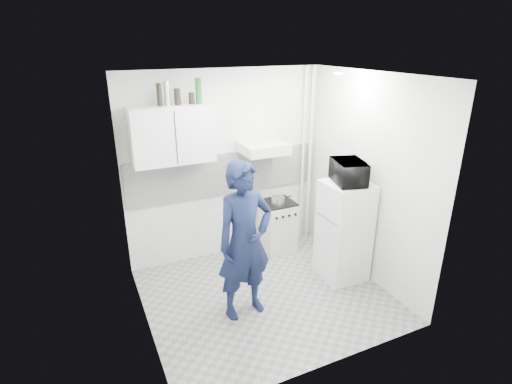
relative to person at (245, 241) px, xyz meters
name	(u,v)px	position (x,y,z in m)	size (l,w,h in m)	color
floor	(266,295)	(0.34, 0.16, -0.90)	(2.80, 2.80, 0.00)	gray
ceiling	(268,75)	(0.34, 0.16, 1.70)	(2.80, 2.80, 0.00)	white
wall_back	(226,166)	(0.34, 1.41, 0.40)	(2.80, 2.80, 0.00)	white
wall_left	(137,219)	(-1.06, 0.16, 0.40)	(2.60, 2.60, 0.00)	white
wall_right	(367,179)	(1.74, 0.16, 0.40)	(2.60, 2.60, 0.00)	white
person	(245,241)	(0.00, 0.00, 0.00)	(0.66, 0.43, 1.80)	#101834
stove	(278,226)	(1.04, 1.16, -0.54)	(0.45, 0.45, 0.72)	beige
fridge	(344,231)	(1.44, 0.15, -0.25)	(0.54, 0.54, 1.30)	silver
stove_top	(279,203)	(1.04, 1.16, -0.17)	(0.43, 0.43, 0.03)	black
saucepan	(278,200)	(0.99, 1.09, -0.10)	(0.19, 0.19, 0.11)	silver
microwave	(349,172)	(1.44, 0.15, 0.54)	(0.34, 0.50, 0.28)	black
bottle_c	(159,95)	(-0.53, 1.24, 1.43)	(0.06, 0.06, 0.26)	black
bottle_d	(167,93)	(-0.44, 1.24, 1.44)	(0.06, 0.06, 0.28)	silver
canister_a	(178,97)	(-0.31, 1.24, 1.40)	(0.08, 0.08, 0.19)	black
canister_b	(192,98)	(-0.14, 1.24, 1.37)	(0.07, 0.07, 0.14)	black
bottle_e	(198,91)	(-0.05, 1.24, 1.45)	(0.08, 0.08, 0.30)	#144C1E
upper_cabinet	(172,135)	(-0.41, 1.24, 0.95)	(1.00, 0.35, 0.70)	silver
range_hood	(264,148)	(0.79, 1.16, 0.67)	(0.60, 0.50, 0.14)	beige
backsplash	(227,174)	(0.34, 1.40, 0.30)	(2.74, 0.03, 0.60)	white
pipe_a	(310,157)	(1.64, 1.33, 0.40)	(0.05, 0.05, 2.60)	beige
pipe_b	(303,158)	(1.52, 1.33, 0.40)	(0.04, 0.04, 2.60)	beige
ceiling_spot_fixture	(338,73)	(1.34, 0.36, 1.67)	(0.10, 0.10, 0.02)	white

